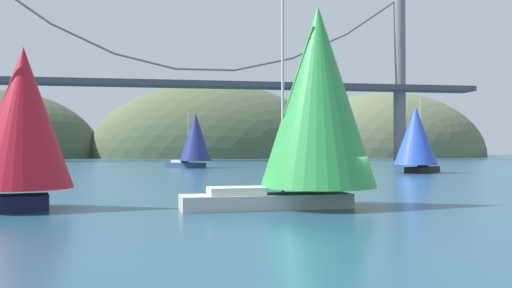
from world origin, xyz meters
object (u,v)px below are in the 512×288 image
at_px(sailboat_white_mainsail, 324,136).
at_px(channel_buoy, 338,179).
at_px(sailboat_blue_spinnaker, 416,137).
at_px(sailboat_navy_sail, 195,139).
at_px(sailboat_green_sail, 316,100).
at_px(sailboat_crimson_sail, 20,123).

bearing_deg(sailboat_white_mainsail, channel_buoy, -103.89).
height_order(sailboat_white_mainsail, channel_buoy, sailboat_white_mainsail).
xyz_separation_m(sailboat_blue_spinnaker, channel_buoy, (-14.34, -15.37, -3.73)).
xyz_separation_m(sailboat_white_mainsail, sailboat_navy_sail, (-15.53, 12.28, -0.23)).
xyz_separation_m(sailboat_navy_sail, channel_buoy, (9.89, -35.06, -3.84)).
bearing_deg(channel_buoy, sailboat_white_mainsail, 76.11).
xyz_separation_m(sailboat_blue_spinnaker, sailboat_green_sail, (-20.99, -32.23, 1.14)).
xyz_separation_m(sailboat_crimson_sail, sailboat_green_sail, (13.96, -1.09, 1.15)).
bearing_deg(channel_buoy, sailboat_blue_spinnaker, 46.98).
height_order(sailboat_navy_sail, channel_buoy, sailboat_navy_sail).
height_order(sailboat_crimson_sail, sailboat_white_mainsail, sailboat_white_mainsail).
relative_size(sailboat_green_sail, channel_buoy, 3.92).
height_order(sailboat_white_mainsail, sailboat_navy_sail, sailboat_white_mainsail).
bearing_deg(sailboat_blue_spinnaker, sailboat_white_mainsail, 139.60).
distance_m(sailboat_white_mainsail, sailboat_navy_sail, 19.80).
bearing_deg(sailboat_crimson_sail, sailboat_green_sail, -4.46).
height_order(sailboat_blue_spinnaker, sailboat_green_sail, sailboat_green_sail).
distance_m(sailboat_crimson_sail, sailboat_navy_sail, 51.94).
bearing_deg(sailboat_green_sail, sailboat_white_mainsail, 72.78).
xyz_separation_m(sailboat_blue_spinnaker, sailboat_crimson_sail, (-34.96, -31.14, -0.01)).
bearing_deg(sailboat_white_mainsail, sailboat_crimson_sail, -124.25).
height_order(sailboat_white_mainsail, sailboat_green_sail, sailboat_green_sail).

